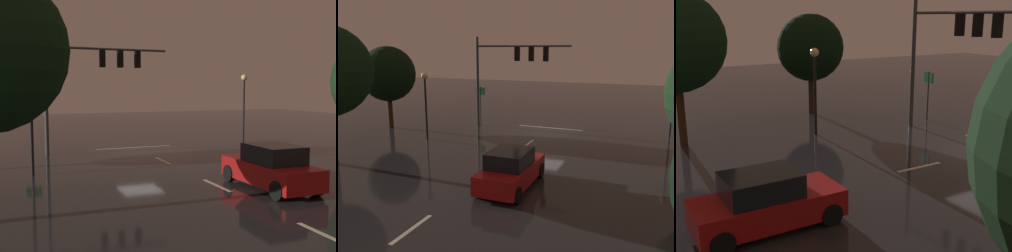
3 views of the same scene
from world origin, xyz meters
TOP-DOWN VIEW (x-y plane):
  - ground_plane at (0.00, 0.00)m, footprint 80.00×80.00m
  - traffic_signal_assembly at (2.91, -0.10)m, footprint 7.34×0.47m
  - lane_dash_far at (0.00, 4.00)m, footprint 0.16×2.20m
  - lane_dash_mid at (0.00, 10.00)m, footprint 0.16×2.20m
  - lane_dash_near at (0.00, 16.00)m, footprint 0.16×2.20m
  - stop_bar at (0.00, -1.28)m, footprint 5.00×0.16m
  - car_approaching at (-1.69, 11.16)m, footprint 1.93×4.38m
  - street_lamp_left_kerb at (-8.41, -1.61)m, footprint 0.44×0.44m
  - street_lamp_right_kerb at (6.64, 5.33)m, footprint 0.44×0.44m
  - route_sign at (6.20, -1.87)m, footprint 0.90×0.21m
  - tree_right_near at (11.36, 3.22)m, footprint 4.10×4.10m

SIDE VIEW (x-z plane):
  - ground_plane at x=0.00m, z-range 0.00..0.00m
  - lane_dash_far at x=0.00m, z-range 0.00..0.01m
  - lane_dash_mid at x=0.00m, z-range 0.00..0.01m
  - lane_dash_near at x=0.00m, z-range 0.00..0.01m
  - stop_bar at x=0.00m, z-range 0.00..0.01m
  - car_approaching at x=-1.69m, z-range -0.05..1.65m
  - route_sign at x=6.20m, z-range 0.63..3.49m
  - street_lamp_right_kerb at x=6.64m, z-range 0.94..5.39m
  - street_lamp_left_kerb at x=-8.41m, z-range 0.99..5.81m
  - tree_right_near at x=11.36m, z-range 1.01..7.18m
  - traffic_signal_assembly at x=2.91m, z-range 1.44..8.27m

